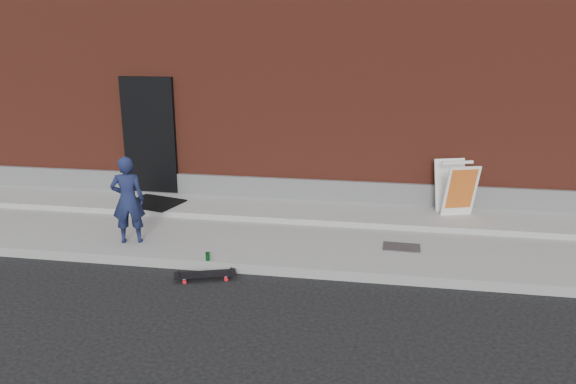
% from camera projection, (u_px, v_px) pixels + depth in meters
% --- Properties ---
extents(ground, '(80.00, 80.00, 0.00)m').
position_uv_depth(ground, '(245.00, 274.00, 8.07)').
color(ground, black).
rests_on(ground, ground).
extents(sidewalk, '(20.00, 3.00, 0.15)m').
position_uv_depth(sidewalk, '(266.00, 233.00, 9.47)').
color(sidewalk, gray).
rests_on(sidewalk, ground).
extents(apron, '(20.00, 1.20, 0.10)m').
position_uv_depth(apron, '(276.00, 210.00, 10.29)').
color(apron, gray).
rests_on(apron, sidewalk).
extents(building, '(20.00, 8.10, 5.00)m').
position_uv_depth(building, '(310.00, 66.00, 13.99)').
color(building, maroon).
rests_on(building, ground).
extents(child, '(0.58, 0.47, 1.39)m').
position_uv_depth(child, '(128.00, 200.00, 8.69)').
color(child, '#181F44').
rests_on(child, sidewalk).
extents(skateboard, '(0.85, 0.46, 0.09)m').
position_uv_depth(skateboard, '(205.00, 275.00, 7.87)').
color(skateboard, red).
rests_on(skateboard, ground).
extents(pizza_sign, '(0.75, 0.81, 0.94)m').
position_uv_depth(pizza_sign, '(456.00, 188.00, 9.80)').
color(pizza_sign, white).
rests_on(pizza_sign, apron).
extents(soda_can, '(0.08, 0.08, 0.12)m').
position_uv_depth(soda_can, '(208.00, 257.00, 8.15)').
color(soda_can, '#1A8537').
rests_on(soda_can, sidewalk).
extents(doormat, '(1.14, 1.01, 0.03)m').
position_uv_depth(doormat, '(154.00, 203.00, 10.49)').
color(doormat, black).
rests_on(doormat, apron).
extents(utility_plate, '(0.58, 0.38, 0.02)m').
position_uv_depth(utility_plate, '(402.00, 247.00, 8.64)').
color(utility_plate, '#57575C').
rests_on(utility_plate, sidewalk).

